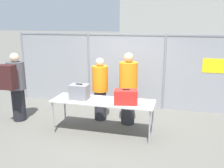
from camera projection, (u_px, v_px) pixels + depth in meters
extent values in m
plane|color=#605E56|center=(108.00, 131.00, 6.03)|extent=(120.00, 120.00, 0.00)
cylinder|color=gray|center=(24.00, 66.00, 8.45)|extent=(0.07, 0.07, 2.22)
cylinder|color=gray|center=(89.00, 69.00, 7.87)|extent=(0.07, 0.07, 2.22)
cylinder|color=gray|center=(164.00, 73.00, 7.29)|extent=(0.07, 0.07, 2.22)
cube|color=gray|center=(125.00, 71.00, 7.58)|extent=(7.01, 0.01, 2.22)
cube|color=gray|center=(126.00, 35.00, 7.32)|extent=(7.01, 0.04, 0.04)
cube|color=yellow|center=(214.00, 66.00, 6.89)|extent=(0.60, 0.01, 0.40)
cube|color=#B2B2AD|center=(103.00, 101.00, 5.75)|extent=(2.37, 0.76, 0.02)
cylinder|color=#99999E|center=(53.00, 118.00, 5.82)|extent=(0.04, 0.04, 0.77)
cylinder|color=#99999E|center=(150.00, 128.00, 5.27)|extent=(0.04, 0.04, 0.77)
cylinder|color=#99999E|center=(65.00, 109.00, 6.42)|extent=(0.04, 0.04, 0.77)
cylinder|color=#99999E|center=(153.00, 117.00, 5.87)|extent=(0.04, 0.04, 0.77)
cube|color=slate|center=(79.00, 92.00, 5.83)|extent=(0.43, 0.31, 0.35)
cube|color=black|center=(79.00, 84.00, 5.78)|extent=(0.16, 0.02, 0.02)
cube|color=red|center=(126.00, 97.00, 5.48)|extent=(0.55, 0.39, 0.32)
cube|color=black|center=(126.00, 89.00, 5.44)|extent=(0.16, 0.05, 0.02)
cylinder|color=black|center=(19.00, 105.00, 6.61)|extent=(0.34, 0.34, 0.86)
cylinder|color=#4C4C51|center=(16.00, 76.00, 6.42)|extent=(0.45, 0.45, 0.71)
sphere|color=beige|center=(14.00, 57.00, 6.30)|extent=(0.23, 0.23, 0.23)
cube|color=#381919|center=(7.00, 77.00, 6.08)|extent=(0.40, 0.25, 0.60)
cylinder|color=#2D2D33|center=(100.00, 105.00, 6.67)|extent=(0.31, 0.31, 0.79)
cylinder|color=orange|center=(100.00, 79.00, 6.49)|extent=(0.41, 0.41, 0.66)
sphere|color=beige|center=(100.00, 62.00, 6.38)|extent=(0.21, 0.21, 0.21)
cylinder|color=#2D2D33|center=(128.00, 107.00, 6.39)|extent=(0.34, 0.34, 0.87)
cylinder|color=orange|center=(128.00, 77.00, 6.19)|extent=(0.45, 0.45, 0.73)
sphere|color=tan|center=(129.00, 58.00, 6.07)|extent=(0.24, 0.24, 0.24)
cube|color=white|center=(171.00, 81.00, 9.29)|extent=(3.32, 1.57, 0.50)
sphere|color=black|center=(153.00, 89.00, 8.67)|extent=(0.61, 0.61, 0.61)
sphere|color=black|center=(157.00, 78.00, 10.25)|extent=(0.61, 0.61, 0.61)
cylinder|color=#59595B|center=(113.00, 82.00, 9.90)|extent=(1.16, 0.06, 0.06)
cube|color=#999993|center=(208.00, 18.00, 26.33)|extent=(16.60, 10.65, 5.82)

